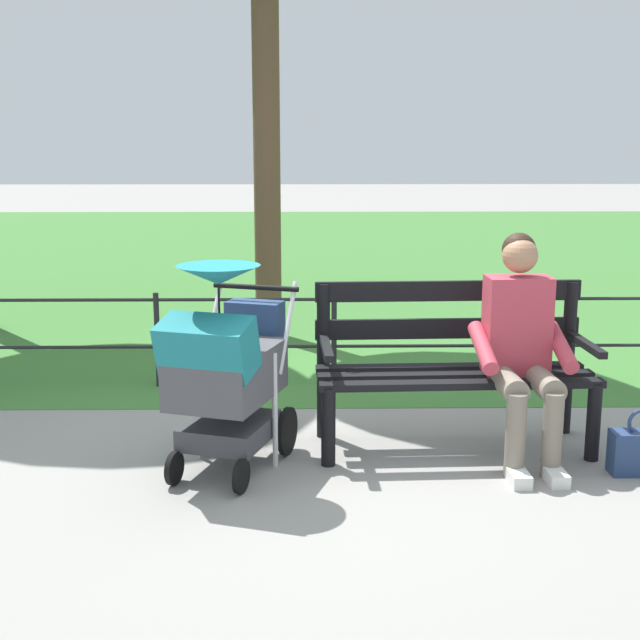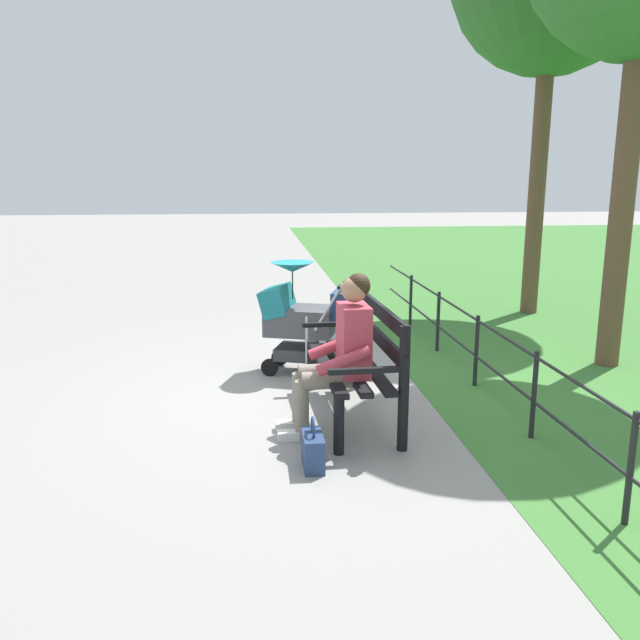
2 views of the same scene
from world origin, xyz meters
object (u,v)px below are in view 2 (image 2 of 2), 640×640
Objects in this scene: park_bench at (360,356)px; person_on_bench at (340,350)px; stroller at (300,317)px; handbag at (313,450)px.

park_bench is 1.27× the size of person_on_bench.
person_on_bench is at bearing 147.30° from park_bench.
park_bench is at bearing -32.70° from person_on_bench.
stroller reaches higher than handbag.
person_on_bench is at bearing -173.58° from stroller.
park_bench is 4.38× the size of handbag.
park_bench is 0.44m from person_on_bench.
park_bench is 1.35m from stroller.
park_bench is at bearing -162.49° from stroller.
handbag is at bearing 155.93° from person_on_bench.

